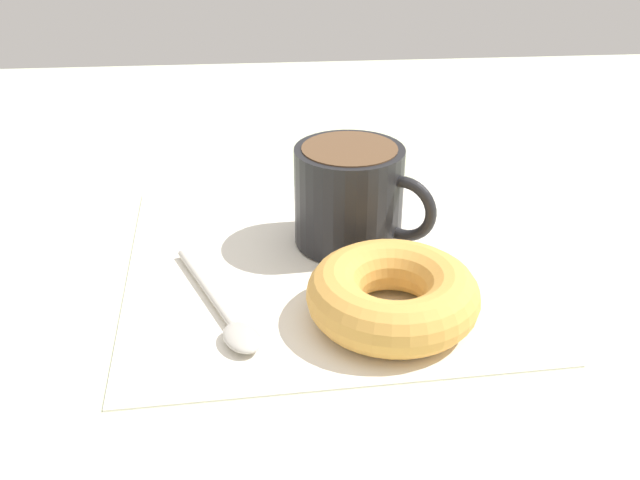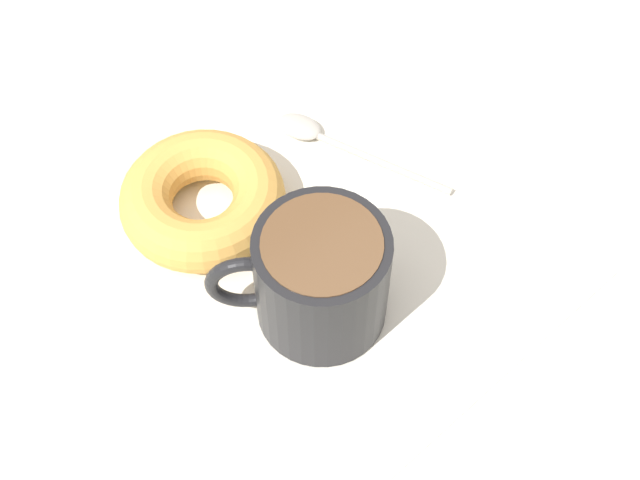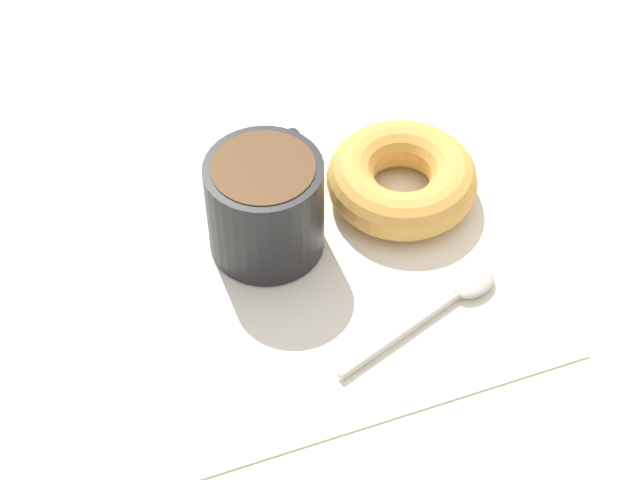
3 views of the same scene
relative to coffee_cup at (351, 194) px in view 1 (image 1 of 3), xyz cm
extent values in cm
cube|color=beige|center=(4.53, 1.19, -5.57)|extent=(120.00, 120.00, 2.00)
cube|color=white|center=(2.80, 3.35, -4.42)|extent=(31.46, 31.46, 0.30)
cylinder|color=black|center=(0.15, -0.11, -0.19)|extent=(8.82, 8.82, 8.16)
cylinder|color=brown|center=(0.15, -0.11, 3.68)|extent=(7.62, 7.62, 0.60)
torus|color=black|center=(-3.84, 2.67, -0.19)|extent=(5.00, 3.86, 5.47)
torus|color=gold|center=(-1.51, 11.43, -2.37)|extent=(11.97, 11.97, 3.81)
ellipsoid|color=#B7B2A8|center=(8.87, 13.45, -3.82)|extent=(3.59, 4.24, 0.90)
cylinder|color=#B7B2A8|center=(11.58, 6.90, -3.99)|extent=(5.03, 11.14, 0.56)
camera|label=1|loc=(7.12, 51.93, 24.43)|focal=40.00mm
camera|label=2|loc=(-18.66, -23.21, 49.23)|focal=50.00mm
camera|label=3|loc=(53.00, -11.94, 58.16)|focal=60.00mm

